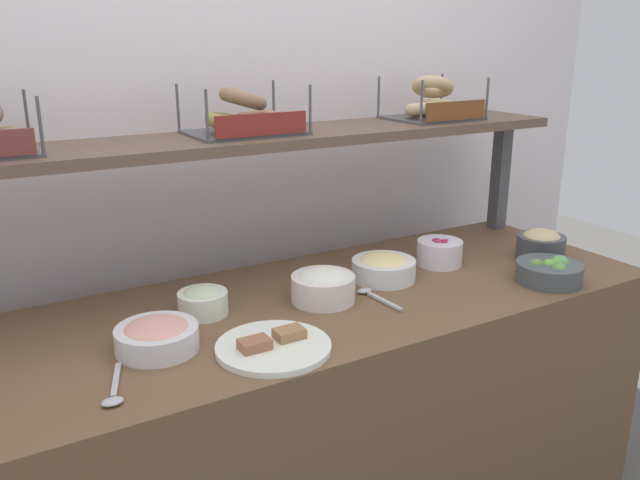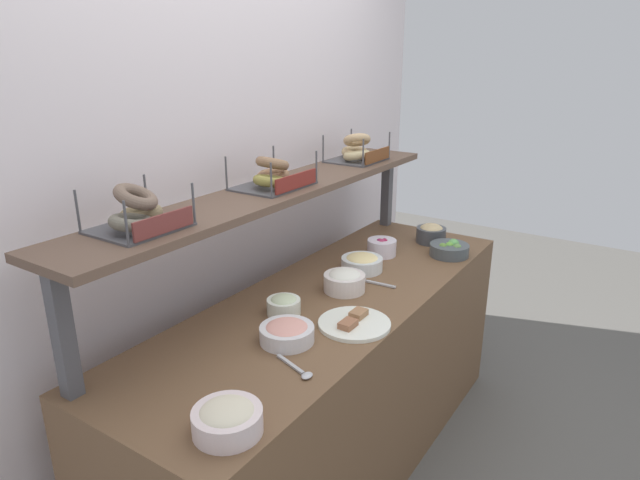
{
  "view_description": "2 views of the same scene",
  "coord_description": "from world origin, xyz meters",
  "px_view_note": "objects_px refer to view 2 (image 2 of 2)",
  "views": [
    {
      "loc": [
        -0.78,
        -1.44,
        1.55
      ],
      "look_at": [
        0.11,
        0.07,
        1.0
      ],
      "focal_mm": 36.34,
      "sensor_mm": 36.0,
      "label": 1
    },
    {
      "loc": [
        -1.78,
        -1.12,
        1.82
      ],
      "look_at": [
        0.04,
        0.09,
        1.07
      ],
      "focal_mm": 30.95,
      "sensor_mm": 36.0,
      "label": 2
    }
  ],
  "objects_px": {
    "bowl_cream_cheese": "(344,281)",
    "serving_plate_white": "(354,323)",
    "bowl_potato_salad": "(227,419)",
    "bagel_basket_everything": "(273,176)",
    "bowl_hummus": "(431,233)",
    "serving_spoon_near_plate": "(299,370)",
    "serving_spoon_by_edge": "(370,281)",
    "bowl_veggie_mix": "(450,249)",
    "bowl_beet_salad": "(382,247)",
    "bagel_basket_poppy": "(138,214)",
    "bowl_scallion_spread": "(284,305)",
    "bagel_basket_plain": "(357,151)",
    "bowl_egg_salad": "(362,262)",
    "bowl_lox_spread": "(287,332)"
  },
  "relations": [
    {
      "from": "bowl_hummus",
      "to": "bagel_basket_everything",
      "type": "bearing_deg",
      "value": 157.72
    },
    {
      "from": "bowl_potato_salad",
      "to": "serving_spoon_near_plate",
      "type": "xyz_separation_m",
      "value": [
        0.34,
        0.01,
        -0.03
      ]
    },
    {
      "from": "bowl_beet_salad",
      "to": "bowl_hummus",
      "type": "bearing_deg",
      "value": -21.95
    },
    {
      "from": "bowl_scallion_spread",
      "to": "bowl_beet_salad",
      "type": "bearing_deg",
      "value": -1.12
    },
    {
      "from": "bowl_scallion_spread",
      "to": "bagel_basket_poppy",
      "type": "xyz_separation_m",
      "value": [
        -0.46,
        0.22,
        0.44
      ]
    },
    {
      "from": "bowl_potato_salad",
      "to": "serving_spoon_by_edge",
      "type": "xyz_separation_m",
      "value": [
        1.09,
        0.16,
        -0.03
      ]
    },
    {
      "from": "serving_spoon_by_edge",
      "to": "bowl_lox_spread",
      "type": "bearing_deg",
      "value": -179.8
    },
    {
      "from": "bowl_scallion_spread",
      "to": "serving_spoon_near_plate",
      "type": "relative_size",
      "value": 0.77
    },
    {
      "from": "bowl_beet_salad",
      "to": "serving_plate_white",
      "type": "height_order",
      "value": "bowl_beet_salad"
    },
    {
      "from": "bowl_egg_salad",
      "to": "serving_spoon_near_plate",
      "type": "height_order",
      "value": "bowl_egg_salad"
    },
    {
      "from": "serving_spoon_near_plate",
      "to": "bagel_basket_everything",
      "type": "bearing_deg",
      "value": 43.58
    },
    {
      "from": "bowl_lox_spread",
      "to": "bowl_hummus",
      "type": "height_order",
      "value": "bowl_hummus"
    },
    {
      "from": "bowl_potato_salad",
      "to": "bowl_scallion_spread",
      "type": "relative_size",
      "value": 1.46
    },
    {
      "from": "bowl_potato_salad",
      "to": "bagel_basket_plain",
      "type": "bearing_deg",
      "value": 18.06
    },
    {
      "from": "bowl_veggie_mix",
      "to": "bagel_basket_plain",
      "type": "distance_m",
      "value": 0.68
    },
    {
      "from": "bowl_egg_salad",
      "to": "bowl_scallion_spread",
      "type": "bearing_deg",
      "value": 176.71
    },
    {
      "from": "bowl_hummus",
      "to": "serving_plate_white",
      "type": "height_order",
      "value": "bowl_hummus"
    },
    {
      "from": "bowl_hummus",
      "to": "bowl_cream_cheese",
      "type": "bearing_deg",
      "value": 175.62
    },
    {
      "from": "bowl_cream_cheese",
      "to": "serving_plate_white",
      "type": "height_order",
      "value": "bowl_cream_cheese"
    },
    {
      "from": "bowl_veggie_mix",
      "to": "bowl_hummus",
      "type": "xyz_separation_m",
      "value": [
        0.14,
        0.16,
        0.02
      ]
    },
    {
      "from": "serving_spoon_by_edge",
      "to": "bowl_beet_salad",
      "type": "bearing_deg",
      "value": 19.51
    },
    {
      "from": "bowl_hummus",
      "to": "serving_plate_white",
      "type": "distance_m",
      "value": 1.05
    },
    {
      "from": "bagel_basket_poppy",
      "to": "bowl_veggie_mix",
      "type": "bearing_deg",
      "value": -19.94
    },
    {
      "from": "bagel_basket_everything",
      "to": "serving_spoon_by_edge",
      "type": "bearing_deg",
      "value": -58.12
    },
    {
      "from": "bagel_basket_everything",
      "to": "bowl_egg_salad",
      "type": "bearing_deg",
      "value": -37.02
    },
    {
      "from": "bowl_lox_spread",
      "to": "serving_plate_white",
      "type": "xyz_separation_m",
      "value": [
        0.23,
        -0.14,
        -0.03
      ]
    },
    {
      "from": "bowl_scallion_spread",
      "to": "serving_plate_white",
      "type": "distance_m",
      "value": 0.29
    },
    {
      "from": "bowl_lox_spread",
      "to": "bowl_cream_cheese",
      "type": "distance_m",
      "value": 0.49
    },
    {
      "from": "bagel_basket_everything",
      "to": "bowl_scallion_spread",
      "type": "bearing_deg",
      "value": -136.71
    },
    {
      "from": "bowl_potato_salad",
      "to": "bagel_basket_everything",
      "type": "distance_m",
      "value": 1.1
    },
    {
      "from": "bowl_veggie_mix",
      "to": "serving_spoon_near_plate",
      "type": "bearing_deg",
      "value": 179.48
    },
    {
      "from": "bowl_potato_salad",
      "to": "bowl_egg_salad",
      "type": "bearing_deg",
      "value": 12.44
    },
    {
      "from": "bowl_lox_spread",
      "to": "bowl_hummus",
      "type": "xyz_separation_m",
      "value": [
        1.27,
        -0.01,
        0.01
      ]
    },
    {
      "from": "bowl_potato_salad",
      "to": "bowl_cream_cheese",
      "type": "height_order",
      "value": "bowl_cream_cheese"
    },
    {
      "from": "bowl_egg_salad",
      "to": "bowl_hummus",
      "type": "bearing_deg",
      "value": -11.48
    },
    {
      "from": "bagel_basket_plain",
      "to": "bowl_scallion_spread",
      "type": "bearing_deg",
      "value": -167.0
    },
    {
      "from": "bowl_scallion_spread",
      "to": "bagel_basket_poppy",
      "type": "height_order",
      "value": "bagel_basket_poppy"
    },
    {
      "from": "bowl_cream_cheese",
      "to": "serving_spoon_by_edge",
      "type": "height_order",
      "value": "bowl_cream_cheese"
    },
    {
      "from": "bowl_beet_salad",
      "to": "bagel_basket_everything",
      "type": "distance_m",
      "value": 0.75
    },
    {
      "from": "bowl_potato_salad",
      "to": "bowl_scallion_spread",
      "type": "bearing_deg",
      "value": 24.82
    },
    {
      "from": "bowl_veggie_mix",
      "to": "serving_spoon_by_edge",
      "type": "xyz_separation_m",
      "value": [
        -0.52,
        0.17,
        -0.03
      ]
    },
    {
      "from": "serving_spoon_near_plate",
      "to": "bagel_basket_plain",
      "type": "relative_size",
      "value": 0.59
    },
    {
      "from": "bowl_lox_spread",
      "to": "serving_spoon_near_plate",
      "type": "xyz_separation_m",
      "value": [
        -0.14,
        -0.15,
        -0.03
      ]
    },
    {
      "from": "bowl_beet_salad",
      "to": "bagel_basket_poppy",
      "type": "height_order",
      "value": "bagel_basket_poppy"
    },
    {
      "from": "bowl_egg_salad",
      "to": "bowl_veggie_mix",
      "type": "xyz_separation_m",
      "value": [
        0.41,
        -0.27,
        -0.0
      ]
    },
    {
      "from": "bowl_cream_cheese",
      "to": "serving_spoon_near_plate",
      "type": "distance_m",
      "value": 0.65
    },
    {
      "from": "bowl_hummus",
      "to": "bagel_basket_poppy",
      "type": "relative_size",
      "value": 0.56
    },
    {
      "from": "bowl_veggie_mix",
      "to": "bowl_potato_salad",
      "type": "bearing_deg",
      "value": 179.85
    },
    {
      "from": "bowl_hummus",
      "to": "serving_spoon_by_edge",
      "type": "bearing_deg",
      "value": 179.35
    },
    {
      "from": "bowl_hummus",
      "to": "serving_spoon_near_plate",
      "type": "xyz_separation_m",
      "value": [
        -1.41,
        -0.15,
        -0.04
      ]
    }
  ]
}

